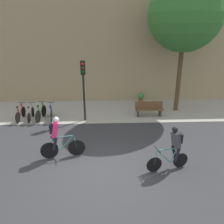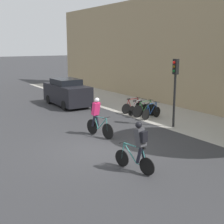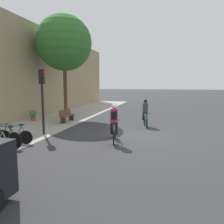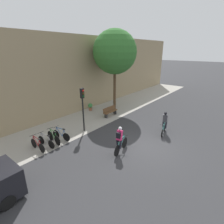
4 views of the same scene
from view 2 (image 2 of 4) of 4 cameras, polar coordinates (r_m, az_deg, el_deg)
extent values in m
plane|color=#333335|center=(12.74, -2.54, -6.86)|extent=(200.00, 200.00, 0.00)
cube|color=#A39E93|center=(17.03, 17.44, -2.47)|extent=(44.00, 4.50, 0.01)
cylinder|color=black|center=(13.99, -0.79, -3.56)|extent=(0.71, 0.16, 0.71)
cylinder|color=black|center=(14.79, -3.67, -2.70)|extent=(0.71, 0.16, 0.71)
cylinder|color=teal|center=(14.18, -1.82, -2.16)|extent=(0.60, 0.15, 0.63)
cylinder|color=teal|center=(14.48, -2.88, -1.92)|extent=(0.28, 0.09, 0.58)
cylinder|color=teal|center=(14.20, -2.15, -0.96)|extent=(0.81, 0.18, 0.07)
cylinder|color=teal|center=(14.63, -3.12, -2.90)|extent=(0.44, 0.11, 0.05)
cylinder|color=teal|center=(14.64, -3.44, -1.74)|extent=(0.23, 0.07, 0.56)
cylinder|color=teal|center=(13.94, -0.92, -2.37)|extent=(0.13, 0.06, 0.59)
cylinder|color=black|center=(13.89, -1.04, -1.02)|extent=(0.11, 0.46, 0.03)
cube|color=black|center=(14.50, -3.20, -0.60)|extent=(0.21, 0.11, 0.06)
cube|color=#E52866|center=(14.35, -2.96, 0.62)|extent=(0.37, 0.37, 0.63)
sphere|color=silver|center=(14.21, -2.77, 2.19)|extent=(0.26, 0.26, 0.22)
cylinder|color=black|center=(14.45, -3.40, -1.64)|extent=(0.29, 0.16, 0.56)
cylinder|color=black|center=(14.59, -2.73, -1.50)|extent=(0.26, 0.15, 0.56)
cube|color=black|center=(14.45, -3.32, 0.90)|extent=(0.18, 0.28, 0.36)
cylinder|color=black|center=(10.96, 1.83, -8.43)|extent=(0.59, 0.17, 0.60)
cylinder|color=black|center=(10.31, 6.40, -9.88)|extent=(0.59, 0.17, 0.60)
cylinder|color=teal|center=(10.63, 3.34, -7.49)|extent=(0.59, 0.17, 0.62)
cylinder|color=teal|center=(10.40, 5.04, -8.08)|extent=(0.28, 0.10, 0.58)
cylinder|color=teal|center=(10.47, 3.86, -6.18)|extent=(0.80, 0.22, 0.07)
cylinder|color=teal|center=(10.44, 5.44, -9.62)|extent=(0.43, 0.13, 0.05)
cylinder|color=teal|center=(10.27, 6.00, -8.32)|extent=(0.23, 0.08, 0.56)
cylinder|color=teal|center=(10.83, 2.01, -7.05)|extent=(0.13, 0.06, 0.59)
cylinder|color=black|center=(10.70, 2.20, -5.44)|extent=(0.13, 0.45, 0.03)
cube|color=black|center=(10.22, 5.60, -6.54)|extent=(0.21, 0.12, 0.06)
cube|color=#3D3D42|center=(10.18, 5.20, -4.66)|extent=(0.38, 0.38, 0.63)
sphere|color=black|center=(10.11, 4.89, -2.34)|extent=(0.26, 0.26, 0.22)
cylinder|color=black|center=(10.41, 5.74, -7.61)|extent=(0.29, 0.17, 0.56)
cylinder|color=black|center=(10.25, 4.97, -7.92)|extent=(0.26, 0.16, 0.56)
cube|color=black|center=(10.08, 5.83, -4.54)|extent=(0.19, 0.28, 0.36)
cylinder|color=black|center=(19.61, 4.94, 0.90)|extent=(0.04, 0.64, 0.64)
cylinder|color=black|center=(19.03, 2.60, 0.59)|extent=(0.04, 0.64, 0.64)
cylinder|color=maroon|center=(19.35, 4.17, 1.62)|extent=(0.04, 0.54, 0.62)
cylinder|color=maroon|center=(19.14, 3.30, 1.46)|extent=(0.04, 0.25, 0.58)
cylinder|color=maroon|center=(19.24, 3.93, 2.41)|extent=(0.04, 0.73, 0.07)
cylinder|color=maroon|center=(19.14, 3.08, 0.63)|extent=(0.03, 0.40, 0.05)
cylinder|color=maroon|center=(19.03, 2.82, 1.43)|extent=(0.03, 0.21, 0.56)
cylinder|color=maroon|center=(19.53, 4.86, 1.73)|extent=(0.04, 0.11, 0.58)
cylinder|color=black|center=(19.45, 4.79, 2.67)|extent=(0.46, 0.03, 0.03)
cube|color=black|center=(19.02, 3.05, 2.39)|extent=(0.08, 0.20, 0.06)
cylinder|color=black|center=(19.21, 6.02, 0.59)|extent=(0.09, 0.60, 0.60)
cylinder|color=black|center=(18.50, 3.68, 0.18)|extent=(0.09, 0.60, 0.60)
cylinder|color=#99999E|center=(18.91, 5.26, 1.29)|extent=(0.09, 0.58, 0.62)
cylinder|color=#99999E|center=(18.65, 4.39, 1.11)|extent=(0.06, 0.27, 0.58)
cylinder|color=#99999E|center=(18.78, 5.02, 2.10)|extent=(0.11, 0.78, 0.07)
cylinder|color=#99999E|center=(18.64, 4.16, 0.24)|extent=(0.07, 0.42, 0.05)
cylinder|color=#99999E|center=(18.51, 3.91, 1.05)|extent=(0.05, 0.22, 0.56)
cylinder|color=#99999E|center=(19.12, 5.95, 1.43)|extent=(0.05, 0.12, 0.59)
cylinder|color=black|center=(19.04, 5.88, 2.39)|extent=(0.46, 0.07, 0.03)
cube|color=black|center=(18.51, 4.14, 2.04)|extent=(0.10, 0.21, 0.06)
cylinder|color=black|center=(18.66, 7.28, 0.39)|extent=(0.10, 0.72, 0.72)
cylinder|color=black|center=(18.12, 4.72, 0.09)|extent=(0.10, 0.72, 0.72)
cylinder|color=#2D6B33|center=(18.41, 6.44, 1.14)|extent=(0.09, 0.54, 0.62)
cylinder|color=#2D6B33|center=(18.22, 5.50, 1.00)|extent=(0.06, 0.26, 0.58)
cylinder|color=#2D6B33|center=(18.30, 6.19, 1.99)|extent=(0.11, 0.73, 0.07)
cylinder|color=#2D6B33|center=(18.23, 5.24, 0.13)|extent=(0.07, 0.40, 0.05)
cylinder|color=#2D6B33|center=(18.11, 4.97, 0.97)|extent=(0.05, 0.21, 0.56)
cylinder|color=#2D6B33|center=(18.58, 7.20, 1.25)|extent=(0.05, 0.12, 0.58)
cylinder|color=black|center=(18.49, 7.13, 2.24)|extent=(0.46, 0.07, 0.03)
cube|color=black|center=(18.10, 5.23, 1.97)|extent=(0.10, 0.21, 0.06)
cylinder|color=black|center=(18.32, 8.19, -0.01)|extent=(0.15, 0.62, 0.62)
cylinder|color=black|center=(17.57, 6.20, -0.49)|extent=(0.15, 0.62, 0.62)
cylinder|color=#1E478C|center=(18.01, 7.56, 0.71)|extent=(0.14, 0.54, 0.62)
cylinder|color=#1E478C|center=(17.73, 6.82, 0.50)|extent=(0.09, 0.26, 0.58)
cylinder|color=#1E478C|center=(17.87, 7.37, 1.55)|extent=(0.17, 0.73, 0.07)
cylinder|color=#1E478C|center=(17.72, 6.61, -0.41)|extent=(0.10, 0.40, 0.05)
cylinder|color=#1E478C|center=(17.58, 6.41, 0.43)|extent=(0.07, 0.21, 0.56)
cylinder|color=#1E478C|center=(18.23, 8.15, 0.86)|extent=(0.06, 0.12, 0.58)
cylinder|color=black|center=(18.14, 8.10, 1.86)|extent=(0.46, 0.11, 0.03)
cube|color=black|center=(17.59, 6.62, 1.48)|extent=(0.12, 0.21, 0.06)
cylinder|color=black|center=(16.08, 11.38, 3.31)|extent=(0.12, 0.12, 3.47)
cube|color=black|center=(15.93, 11.58, 8.13)|extent=(0.26, 0.20, 0.76)
sphere|color=red|center=(15.83, 11.29, 8.87)|extent=(0.15, 0.15, 0.15)
sphere|color=#4C380A|center=(15.84, 11.26, 8.12)|extent=(0.15, 0.15, 0.15)
sphere|color=#0C4719|center=(15.85, 11.22, 7.37)|extent=(0.15, 0.15, 0.15)
cube|color=black|center=(21.80, -8.22, 3.30)|extent=(4.30, 1.78, 1.27)
cube|color=black|center=(21.78, -8.41, 5.51)|extent=(2.06, 1.57, 0.40)
cylinder|color=black|center=(20.35, -8.68, 1.21)|extent=(0.62, 0.20, 0.62)
cylinder|color=black|center=(21.07, -4.63, 1.68)|extent=(0.62, 0.20, 0.62)
cylinder|color=black|center=(22.77, -11.47, 2.28)|extent=(0.62, 0.20, 0.62)
cylinder|color=black|center=(23.41, -7.75, 2.68)|extent=(0.62, 0.20, 0.62)
camera|label=1|loc=(10.32, -39.48, 13.37)|focal=35.00mm
camera|label=3|loc=(22.23, -20.76, 7.74)|focal=35.00mm
camera|label=4|loc=(19.95, -29.94, 16.38)|focal=28.00mm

